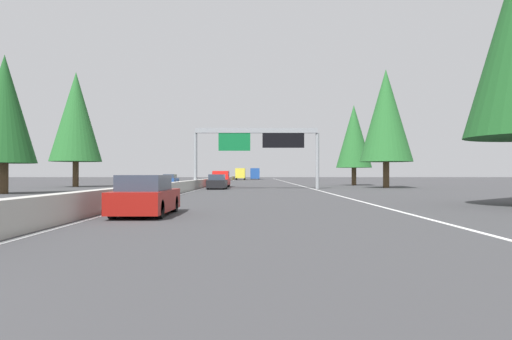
{
  "coord_description": "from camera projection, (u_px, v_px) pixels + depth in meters",
  "views": [
    {
      "loc": [
        -3.27,
        -5.76,
        1.51
      ],
      "look_at": [
        64.88,
        -5.84,
        2.09
      ],
      "focal_mm": 32.81,
      "sensor_mm": 36.0,
      "label": 1
    }
  ],
  "objects": [
    {
      "name": "sedan_mid_center",
      "position": [
        146.0,
        197.0,
        17.06
      ],
      "size": [
        4.4,
        1.8,
        1.47
      ],
      "color": "maroon",
      "rests_on": "ground"
    },
    {
      "name": "shoulder_stripe_right",
      "position": [
        292.0,
        184.0,
        73.26
      ],
      "size": [
        160.0,
        0.16,
        0.01
      ],
      "primitive_type": "cube",
      "color": "silver",
      "rests_on": "ground"
    },
    {
      "name": "bus_far_center",
      "position": [
        255.0,
        173.0,
        133.1
      ],
      "size": [
        11.5,
        2.55,
        3.1
      ],
      "color": "#1E4793",
      "rests_on": "ground"
    },
    {
      "name": "conifer_left_foreground",
      "position": [
        4.0,
        109.0,
        35.63
      ],
      "size": [
        4.68,
        4.68,
        10.64
      ],
      "color": "#4C3823",
      "rests_on": "ground"
    },
    {
      "name": "conifer_right_near",
      "position": [
        386.0,
        116.0,
        50.72
      ],
      "size": [
        5.68,
        5.68,
        12.91
      ],
      "color": "#4C3823",
      "rests_on": "ground"
    },
    {
      "name": "ground_plane",
      "position": [
        213.0,
        185.0,
        63.25
      ],
      "size": [
        320.0,
        320.0,
        0.0
      ],
      "primitive_type": "plane",
      "color": "#38383A"
    },
    {
      "name": "conifer_right_mid",
      "position": [
        354.0,
        136.0,
        62.05
      ],
      "size": [
        4.7,
        4.7,
        10.68
      ],
      "color": "#4C3823",
      "rests_on": "ground"
    },
    {
      "name": "median_barrier",
      "position": [
        221.0,
        180.0,
        83.25
      ],
      "size": [
        180.0,
        0.56,
        0.9
      ],
      "primitive_type": "cube",
      "color": "#ADAAA3",
      "rests_on": "ground"
    },
    {
      "name": "box_truck_mid_left",
      "position": [
        241.0,
        174.0,
        120.5
      ],
      "size": [
        8.5,
        2.4,
        2.95
      ],
      "color": "gold",
      "rests_on": "ground"
    },
    {
      "name": "sign_gantry_overhead",
      "position": [
        258.0,
        140.0,
        47.12
      ],
      "size": [
        0.5,
        12.68,
        6.15
      ],
      "color": "gray",
      "rests_on": "ground"
    },
    {
      "name": "sedan_near_center",
      "position": [
        217.0,
        182.0,
        46.6
      ],
      "size": [
        4.4,
        1.8,
        1.47
      ],
      "color": "black",
      "rests_on": "ground"
    },
    {
      "name": "shoulder_stripe_median",
      "position": [
        220.0,
        184.0,
        73.25
      ],
      "size": [
        160.0,
        0.16,
        0.01
      ],
      "primitive_type": "cube",
      "color": "silver",
      "rests_on": "ground"
    },
    {
      "name": "pickup_distant_b",
      "position": [
        221.0,
        179.0,
        54.33
      ],
      "size": [
        5.6,
        2.0,
        1.86
      ],
      "color": "red",
      "rests_on": "ground"
    },
    {
      "name": "conifer_left_near",
      "position": [
        76.0,
        117.0,
        54.85
      ],
      "size": [
        5.95,
        5.95,
        13.52
      ],
      "color": "#4C3823",
      "rests_on": "ground"
    },
    {
      "name": "oncoming_near",
      "position": [
        170.0,
        180.0,
        66.11
      ],
      "size": [
        4.4,
        1.8,
        1.47
      ],
      "rotation": [
        0.0,
        0.0,
        3.14
      ],
      "color": "#1E4793",
      "rests_on": "ground"
    }
  ]
}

